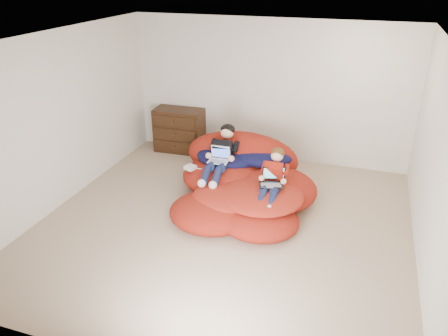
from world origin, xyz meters
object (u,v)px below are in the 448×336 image
older_boy (222,152)px  laptop_black (272,180)px  dresser (179,130)px  younger_boy (273,175)px  beanbag_pile (243,182)px  laptop_white (219,157)px

older_boy → laptop_black: older_boy is taller
laptop_black → older_boy: bearing=152.9°
dresser → laptop_black: 2.83m
older_boy → younger_boy: bearing=-24.9°
dresser → older_boy: older_boy is taller
dresser → younger_boy: (2.20, -1.72, 0.19)m
dresser → beanbag_pile: bearing=-40.1°
dresser → younger_boy: bearing=-38.0°
beanbag_pile → older_boy: size_ratio=2.13×
dresser → younger_boy: size_ratio=1.03×
beanbag_pile → laptop_black: (0.52, -0.35, 0.28)m
dresser → beanbag_pile: (1.68, -1.42, -0.14)m
younger_boy → laptop_black: size_ratio=2.33×
dresser → older_boy: bearing=-45.2°
laptop_black → beanbag_pile: bearing=145.9°
dresser → laptop_black: bearing=-38.7°
younger_boy → laptop_black: bearing=-90.0°
beanbag_pile → laptop_black: size_ratio=6.18×
laptop_black → dresser: bearing=141.3°
laptop_white → beanbag_pile: bearing=-1.0°
dresser → beanbag_pile: dresser is taller
beanbag_pile → older_boy: (-0.39, 0.11, 0.39)m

